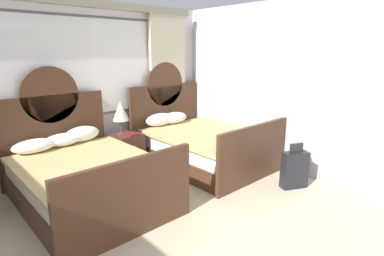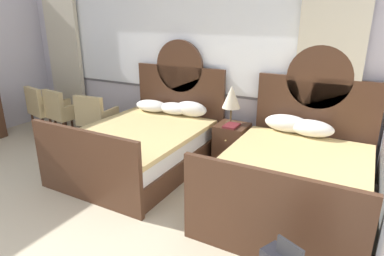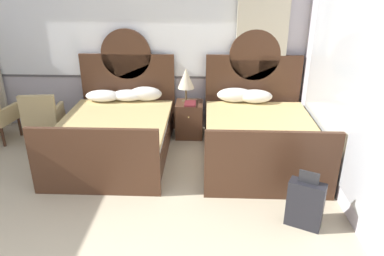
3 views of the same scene
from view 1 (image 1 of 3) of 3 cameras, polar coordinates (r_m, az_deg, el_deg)
name	(u,v)px [view 1 (image 1 of 3)]	position (r m, az deg, el deg)	size (l,w,h in m)	color
wall_back_window	(31,87)	(4.97, -27.56, 6.79)	(6.26, 0.22, 2.70)	silver
wall_right_mirror	(298,89)	(5.09, 18.95, 6.86)	(0.08, 4.79, 2.70)	silver
bed_near_window	(85,176)	(4.28, -19.25, -8.37)	(1.57, 2.17, 1.72)	#472B1C
bed_near_mirror	(201,144)	(5.37, 1.59, -2.94)	(1.57, 2.17, 1.72)	#472B1C
nightstand_between_beds	(128,151)	(5.31, -11.82, -4.12)	(0.44, 0.46, 0.58)	#472B1C
table_lamp_on_nightstand	(121,111)	(5.17, -13.09, 3.02)	(0.27, 0.27, 0.55)	brown
book_on_nightstand	(131,134)	(5.16, -11.29, -1.07)	(0.18, 0.26, 0.03)	maroon
suitcase_on_floor	(294,170)	(4.70, 18.43, -7.31)	(0.41, 0.31, 0.67)	black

